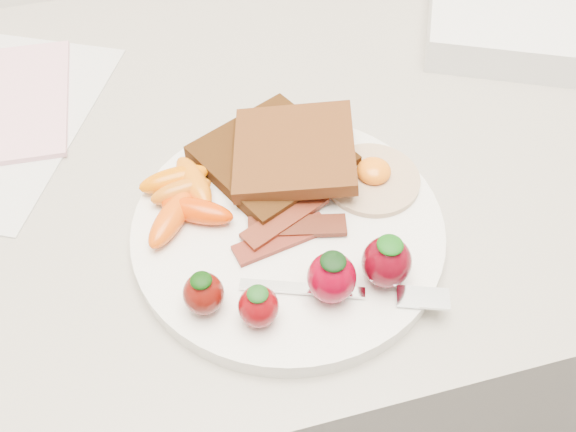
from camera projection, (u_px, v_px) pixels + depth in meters
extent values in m
cube|color=gray|center=(279.00, 343.00, 1.00)|extent=(2.00, 0.60, 0.90)
cylinder|color=white|center=(288.00, 230.00, 0.56)|extent=(0.27, 0.27, 0.02)
cube|color=black|center=(272.00, 157.00, 0.59)|extent=(0.16, 0.16, 0.01)
cube|color=black|center=(294.00, 150.00, 0.58)|extent=(0.13, 0.13, 0.03)
cylinder|color=beige|center=(372.00, 179.00, 0.58)|extent=(0.10, 0.10, 0.01)
ellipsoid|color=orange|center=(374.00, 171.00, 0.58)|extent=(0.04, 0.04, 0.02)
cube|color=#511E0F|center=(281.00, 239.00, 0.54)|extent=(0.09, 0.04, 0.00)
cube|color=black|center=(297.00, 226.00, 0.54)|extent=(0.09, 0.04, 0.00)
cube|color=#4B100B|center=(285.00, 218.00, 0.55)|extent=(0.08, 0.06, 0.00)
ellipsoid|color=#C86110|center=(181.00, 191.00, 0.56)|extent=(0.06, 0.03, 0.02)
ellipsoid|color=#D73700|center=(197.00, 211.00, 0.55)|extent=(0.07, 0.05, 0.02)
ellipsoid|color=#E24E08|center=(171.00, 219.00, 0.54)|extent=(0.06, 0.07, 0.02)
ellipsoid|color=orange|center=(194.00, 181.00, 0.57)|extent=(0.04, 0.07, 0.02)
ellipsoid|color=#E16700|center=(174.00, 179.00, 0.57)|extent=(0.07, 0.03, 0.02)
ellipsoid|color=#550C06|center=(204.00, 294.00, 0.49)|extent=(0.03, 0.03, 0.04)
ellipsoid|color=black|center=(201.00, 280.00, 0.47)|extent=(0.02, 0.02, 0.01)
ellipsoid|color=#69050A|center=(258.00, 307.00, 0.48)|extent=(0.03, 0.03, 0.04)
ellipsoid|color=#144513|center=(258.00, 294.00, 0.47)|extent=(0.02, 0.02, 0.01)
ellipsoid|color=maroon|center=(332.00, 278.00, 0.49)|extent=(0.04, 0.04, 0.04)
ellipsoid|color=black|center=(333.00, 261.00, 0.47)|extent=(0.02, 0.02, 0.01)
ellipsoid|color=#53020E|center=(387.00, 262.00, 0.50)|extent=(0.04, 0.04, 0.04)
ellipsoid|color=#0E4C0C|center=(390.00, 245.00, 0.48)|extent=(0.02, 0.02, 0.01)
cube|color=white|center=(302.00, 289.00, 0.51)|extent=(0.10, 0.04, 0.00)
cube|color=silver|center=(423.00, 298.00, 0.50)|extent=(0.05, 0.03, 0.00)
cube|color=#E2A4B5|center=(6.00, 102.00, 0.67)|extent=(0.14, 0.19, 0.01)
cube|color=white|center=(550.00, 13.00, 0.75)|extent=(0.34, 0.32, 0.04)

